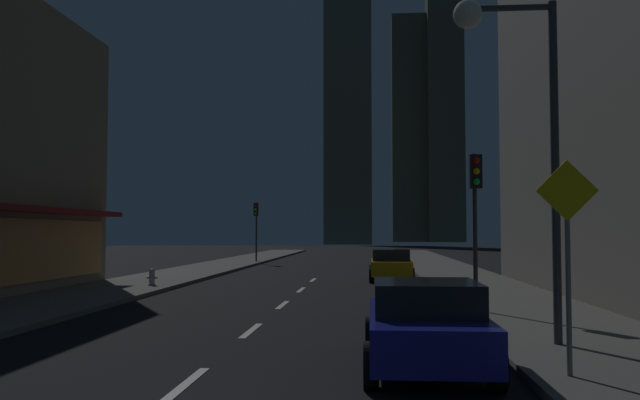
# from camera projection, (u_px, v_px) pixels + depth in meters

# --- Properties ---
(ground_plane) EXTENTS (78.00, 136.00, 0.10)m
(ground_plane) POSITION_uv_depth(u_px,v_px,m) (325.00, 271.00, 38.23)
(ground_plane) COLOR black
(sidewalk_right) EXTENTS (4.00, 76.00, 0.15)m
(sidewalk_right) POSITION_uv_depth(u_px,v_px,m) (446.00, 269.00, 37.68)
(sidewalk_right) COLOR #605E59
(sidewalk_right) RESTS_ON ground
(sidewalk_left) EXTENTS (4.00, 76.00, 0.15)m
(sidewalk_left) POSITION_uv_depth(u_px,v_px,m) (208.00, 268.00, 38.79)
(sidewalk_left) COLOR #605E59
(sidewalk_left) RESTS_ON ground
(lane_marking_center) EXTENTS (0.16, 28.20, 0.01)m
(lane_marking_center) POSITION_uv_depth(u_px,v_px,m) (269.00, 316.00, 17.32)
(lane_marking_center) COLOR silver
(lane_marking_center) RESTS_ON ground
(skyscraper_distant_tall) EXTENTS (8.71, 5.37, 45.01)m
(skyscraper_distant_tall) POSITION_uv_depth(u_px,v_px,m) (348.00, 122.00, 119.87)
(skyscraper_distant_tall) COLOR #615C48
(skyscraper_distant_tall) RESTS_ON ground
(skyscraper_distant_mid) EXTENTS (8.22, 6.26, 52.40)m
(skyscraper_distant_mid) POSITION_uv_depth(u_px,v_px,m) (410.00, 129.00, 150.64)
(skyscraper_distant_mid) COLOR #484436
(skyscraper_distant_mid) RESTS_ON ground
(skyscraper_distant_short) EXTENTS (8.03, 6.76, 66.51)m
(skyscraper_distant_short) POSITION_uv_depth(u_px,v_px,m) (445.00, 95.00, 147.54)
(skyscraper_distant_short) COLOR #4E4A3A
(skyscraper_distant_short) RESTS_ON ground
(car_parked_near) EXTENTS (1.98, 4.24, 1.45)m
(car_parked_near) POSITION_uv_depth(u_px,v_px,m) (425.00, 324.00, 10.57)
(car_parked_near) COLOR navy
(car_parked_near) RESTS_ON ground
(car_parked_far) EXTENTS (1.98, 4.24, 1.45)m
(car_parked_far) POSITION_uv_depth(u_px,v_px,m) (391.00, 265.00, 29.88)
(car_parked_far) COLOR gold
(car_parked_far) RESTS_ON ground
(fire_hydrant_far_left) EXTENTS (0.42, 0.30, 0.65)m
(fire_hydrant_far_left) POSITION_uv_depth(u_px,v_px,m) (152.00, 277.00, 25.57)
(fire_hydrant_far_left) COLOR #B2B2B2
(fire_hydrant_far_left) RESTS_ON sidewalk_left
(traffic_light_near_right) EXTENTS (0.32, 0.48, 4.20)m
(traffic_light_near_right) POSITION_uv_depth(u_px,v_px,m) (475.00, 196.00, 17.34)
(traffic_light_near_right) COLOR #2D2D2D
(traffic_light_near_right) RESTS_ON sidewalk_right
(traffic_light_far_left) EXTENTS (0.32, 0.48, 4.20)m
(traffic_light_far_left) POSITION_uv_depth(u_px,v_px,m) (256.00, 219.00, 46.39)
(traffic_light_far_left) COLOR #2D2D2D
(traffic_light_far_left) RESTS_ON sidewalk_left
(street_lamp_right) EXTENTS (1.96, 0.56, 6.58)m
(street_lamp_right) POSITION_uv_depth(u_px,v_px,m) (510.00, 84.00, 12.43)
(street_lamp_right) COLOR #38383D
(street_lamp_right) RESTS_ON sidewalk_right
(pedestrian_crossing_sign) EXTENTS (0.91, 0.08, 3.15)m
(pedestrian_crossing_sign) POSITION_uv_depth(u_px,v_px,m) (568.00, 247.00, 9.52)
(pedestrian_crossing_sign) COLOR slate
(pedestrian_crossing_sign) RESTS_ON sidewalk_right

